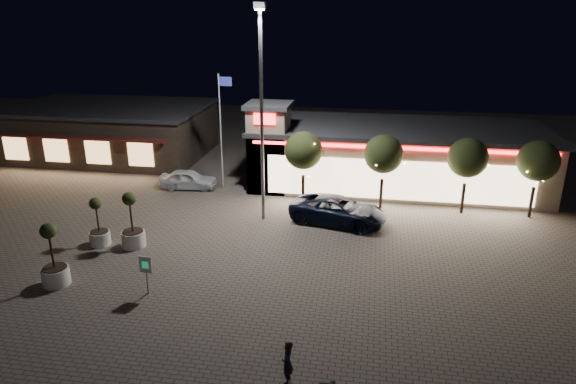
% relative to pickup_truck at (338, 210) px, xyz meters
% --- Properties ---
extents(ground, '(90.00, 90.00, 0.00)m').
position_rel_pickup_truck_xyz_m(ground, '(-6.51, -8.14, -0.79)').
color(ground, '#61594F').
rests_on(ground, ground).
extents(retail_building, '(20.40, 8.40, 6.10)m').
position_rel_pickup_truck_xyz_m(retail_building, '(2.99, 7.67, 1.42)').
color(retail_building, gray).
rests_on(retail_building, ground).
extents(restaurant_building, '(16.40, 11.00, 4.30)m').
position_rel_pickup_truck_xyz_m(restaurant_building, '(-20.51, 11.83, 1.37)').
color(restaurant_building, '#382D23').
rests_on(restaurant_building, ground).
extents(floodlight_pole, '(0.60, 0.40, 12.38)m').
position_rel_pickup_truck_xyz_m(floodlight_pole, '(-4.51, -0.14, 6.23)').
color(floodlight_pole, gray).
rests_on(floodlight_pole, ground).
extents(flagpole, '(0.95, 0.10, 8.00)m').
position_rel_pickup_truck_xyz_m(flagpole, '(-8.42, 4.86, 3.95)').
color(flagpole, white).
rests_on(flagpole, ground).
extents(string_tree_a, '(2.42, 2.42, 4.79)m').
position_rel_pickup_truck_xyz_m(string_tree_a, '(-2.51, 2.86, 2.77)').
color(string_tree_a, '#332319').
rests_on(string_tree_a, ground).
extents(string_tree_b, '(2.42, 2.42, 4.79)m').
position_rel_pickup_truck_xyz_m(string_tree_b, '(2.49, 2.86, 2.77)').
color(string_tree_b, '#332319').
rests_on(string_tree_b, ground).
extents(string_tree_c, '(2.42, 2.42, 4.79)m').
position_rel_pickup_truck_xyz_m(string_tree_c, '(7.49, 2.86, 2.77)').
color(string_tree_c, '#332319').
rests_on(string_tree_c, ground).
extents(string_tree_d, '(2.42, 2.42, 4.79)m').
position_rel_pickup_truck_xyz_m(string_tree_d, '(11.49, 2.86, 2.77)').
color(string_tree_d, '#332319').
rests_on(string_tree_d, ground).
extents(pickup_truck, '(6.14, 3.85, 1.58)m').
position_rel_pickup_truck_xyz_m(pickup_truck, '(0.00, 0.00, 0.00)').
color(pickup_truck, black).
rests_on(pickup_truck, ground).
extents(white_sedan, '(4.13, 1.95, 1.37)m').
position_rel_pickup_truck_xyz_m(white_sedan, '(-10.90, 4.38, -0.11)').
color(white_sedan, white).
rests_on(white_sedan, ground).
extents(pedestrian, '(0.40, 0.59, 1.59)m').
position_rel_pickup_truck_xyz_m(pedestrian, '(-0.64, -14.13, 0.00)').
color(pedestrian, black).
rests_on(pedestrian, ground).
extents(dog, '(0.56, 0.20, 0.30)m').
position_rel_pickup_truck_xyz_m(dog, '(0.78, -14.35, -0.49)').
color(dog, '#59514C').
rests_on(dog, ground).
extents(planter_left, '(1.10, 1.10, 2.70)m').
position_rel_pickup_truck_xyz_m(planter_left, '(-12.46, -5.13, 0.04)').
color(planter_left, silver).
rests_on(planter_left, ground).
extents(planter_mid, '(1.25, 1.25, 3.07)m').
position_rel_pickup_truck_xyz_m(planter_mid, '(-12.30, -9.42, 0.16)').
color(planter_mid, silver).
rests_on(planter_mid, ground).
extents(planter_right, '(1.26, 1.26, 3.09)m').
position_rel_pickup_truck_xyz_m(planter_right, '(-10.56, -5.04, 0.16)').
color(planter_right, silver).
rests_on(planter_right, ground).
extents(valet_sign, '(0.61, 0.12, 1.84)m').
position_rel_pickup_truck_xyz_m(valet_sign, '(-7.78, -9.49, 0.49)').
color(valet_sign, gray).
rests_on(valet_sign, ground).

